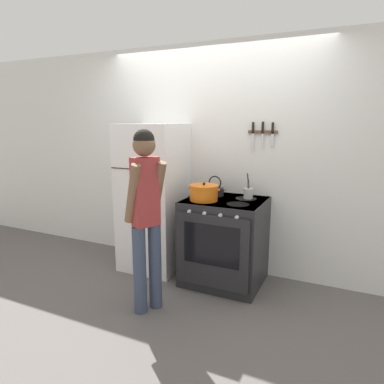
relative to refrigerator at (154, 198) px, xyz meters
name	(u,v)px	position (x,y,z in m)	size (l,w,h in m)	color
ground_plane	(210,264)	(0.58, 0.32, -0.84)	(14.00, 14.00, 0.00)	#5B5654
wall_back	(212,159)	(0.58, 0.35, 0.44)	(10.00, 0.06, 2.55)	silver
refrigerator	(154,198)	(0.00, 0.00, 0.00)	(0.67, 0.66, 1.68)	white
stove_range	(223,241)	(0.88, -0.06, -0.37)	(0.81, 0.74, 0.91)	#232326
dutch_oven_pot	(204,193)	(0.70, -0.17, 0.15)	(0.34, 0.30, 0.19)	orange
tea_kettle	(215,190)	(0.72, 0.11, 0.13)	(0.24, 0.19, 0.22)	black
utensil_jar	(248,193)	(1.08, 0.12, 0.13)	(0.10, 0.10, 0.27)	#B7BABF
person	(146,211)	(0.45, -0.86, 0.10)	(0.37, 0.40, 1.64)	#38425B
wall_knife_strip	(263,131)	(1.16, 0.30, 0.76)	(0.31, 0.03, 0.30)	brown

